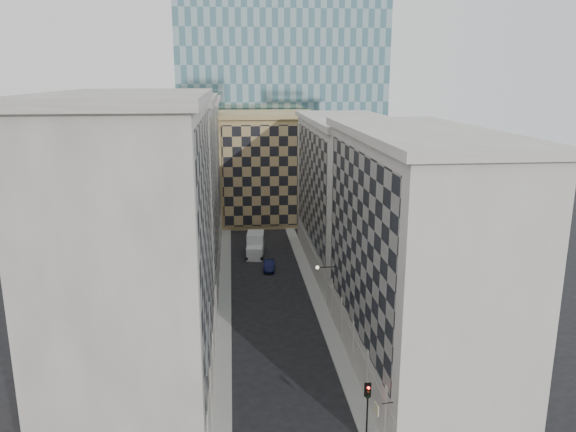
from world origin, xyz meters
TOP-DOWN VIEW (x-y plane):
  - sidewalk_west at (-5.25, 30.00)m, footprint 1.50×100.00m
  - sidewalk_east at (5.25, 30.00)m, footprint 1.50×100.00m
  - bldg_left_a at (-10.88, 11.00)m, footprint 10.80×22.80m
  - bldg_left_b at (-10.88, 33.00)m, footprint 10.80×22.80m
  - bldg_left_c at (-10.88, 55.00)m, footprint 10.80×22.80m
  - bldg_right_a at (10.88, 15.00)m, footprint 10.80×26.80m
  - bldg_right_b at (10.89, 42.00)m, footprint 10.80×28.80m
  - tan_block at (2.00, 67.90)m, footprint 16.80×14.80m
  - church_tower at (0.00, 82.00)m, footprint 7.20×7.20m
  - flagpoles_left at (-5.90, 6.00)m, footprint 0.10×6.33m
  - bracket_lamp at (4.38, 24.00)m, footprint 1.98×0.36m
  - traffic_light at (5.00, 5.69)m, footprint 0.49×0.43m
  - box_truck at (-1.04, 47.69)m, footprint 2.84×5.84m
  - dark_car at (0.49, 41.18)m, footprint 1.71×4.05m
  - shop_sign at (4.96, 3.00)m, footprint 1.16×0.70m

SIDE VIEW (x-z plane):
  - sidewalk_west at x=-5.25m, z-range 0.00..0.15m
  - sidewalk_east at x=5.25m, z-range 0.00..0.15m
  - dark_car at x=0.49m, z-range 0.00..1.30m
  - box_truck at x=-1.04m, z-range -0.20..2.89m
  - traffic_light at x=5.00m, z-range 0.99..4.87m
  - shop_sign at x=4.96m, z-range 3.45..4.22m
  - bracket_lamp at x=4.38m, z-range 6.02..6.38m
  - flagpoles_left at x=-5.90m, z-range 6.83..9.17m
  - tan_block at x=2.00m, z-range 0.04..18.84m
  - bldg_right_b at x=10.89m, z-range 0.00..19.70m
  - bldg_right_a at x=10.88m, z-range -0.03..20.67m
  - bldg_left_c at x=-10.88m, z-range -0.02..21.68m
  - bldg_left_b at x=-10.88m, z-range -0.03..22.67m
  - bldg_left_a at x=-10.88m, z-range -0.03..23.67m
  - church_tower at x=0.00m, z-range 1.20..52.70m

